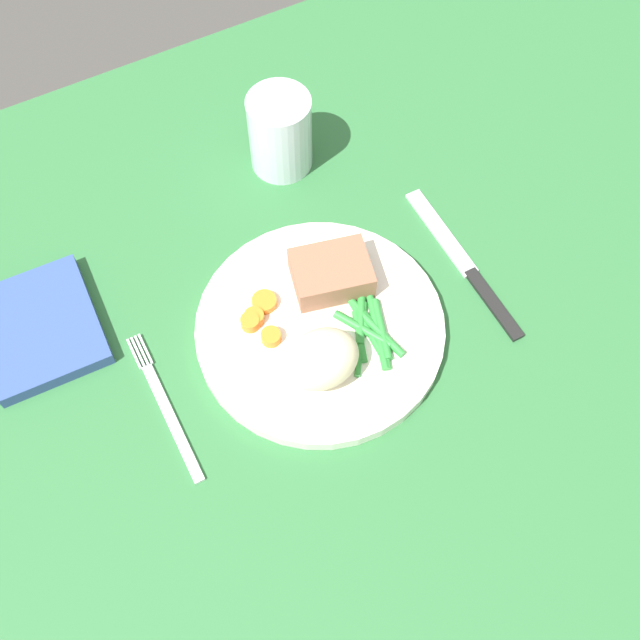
% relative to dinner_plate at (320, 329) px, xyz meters
% --- Properties ---
extents(dining_table, '(1.20, 0.90, 0.02)m').
position_rel_dinner_plate_xyz_m(dining_table, '(0.03, -0.01, -0.02)').
color(dining_table, '#2D6B38').
rests_on(dining_table, ground).
extents(dinner_plate, '(0.25, 0.25, 0.02)m').
position_rel_dinner_plate_xyz_m(dinner_plate, '(0.00, 0.00, 0.00)').
color(dinner_plate, white).
rests_on(dinner_plate, dining_table).
extents(meat_portion, '(0.09, 0.08, 0.03)m').
position_rel_dinner_plate_xyz_m(meat_portion, '(0.03, 0.04, 0.02)').
color(meat_portion, '#936047').
rests_on(meat_portion, dinner_plate).
extents(mashed_potatoes, '(0.07, 0.06, 0.05)m').
position_rel_dinner_plate_xyz_m(mashed_potatoes, '(-0.02, -0.04, 0.03)').
color(mashed_potatoes, beige).
rests_on(mashed_potatoes, dinner_plate).
extents(carrot_slices, '(0.04, 0.06, 0.01)m').
position_rel_dinner_plate_xyz_m(carrot_slices, '(-0.05, 0.03, 0.01)').
color(carrot_slices, orange).
rests_on(carrot_slices, dinner_plate).
extents(green_beans, '(0.06, 0.10, 0.01)m').
position_rel_dinner_plate_xyz_m(green_beans, '(0.04, -0.03, 0.01)').
color(green_beans, '#2D8C38').
rests_on(green_beans, dinner_plate).
extents(fork, '(0.01, 0.17, 0.00)m').
position_rel_dinner_plate_xyz_m(fork, '(-0.17, -0.00, -0.01)').
color(fork, silver).
rests_on(fork, dining_table).
extents(knife, '(0.02, 0.20, 0.01)m').
position_rel_dinner_plate_xyz_m(knife, '(0.17, -0.00, -0.01)').
color(knife, black).
rests_on(knife, dining_table).
extents(water_glass, '(0.07, 0.07, 0.09)m').
position_rel_dinner_plate_xyz_m(water_glass, '(0.06, 0.21, 0.03)').
color(water_glass, silver).
rests_on(water_glass, dining_table).
extents(napkin, '(0.12, 0.13, 0.02)m').
position_rel_dinner_plate_xyz_m(napkin, '(-0.25, 0.13, 0.00)').
color(napkin, '#334C8C').
rests_on(napkin, dining_table).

